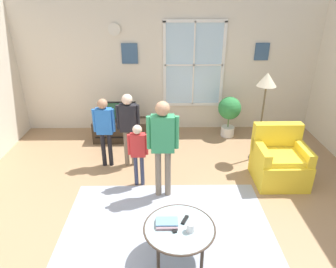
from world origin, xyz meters
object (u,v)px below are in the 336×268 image
(armchair, at_px, (279,162))
(floor_lamp, at_px, (266,88))
(tv_stand, at_px, (123,130))
(potted_plant_by_window, at_px, (229,111))
(person_blue_shirt, at_px, (104,125))
(person_red_shirt, at_px, (138,149))
(coffee_table, at_px, (179,229))
(cup, at_px, (191,227))
(book_stack, at_px, (167,223))
(person_black_shirt, at_px, (128,122))
(remote_near_cup, at_px, (185,220))
(person_green_shirt, at_px, (163,139))
(remote_near_books, at_px, (173,228))
(television, at_px, (121,111))

(armchair, relative_size, floor_lamp, 0.56)
(tv_stand, distance_m, potted_plant_by_window, 2.19)
(person_blue_shirt, height_order, potted_plant_by_window, person_blue_shirt)
(person_red_shirt, distance_m, person_blue_shirt, 0.85)
(armchair, height_order, person_red_shirt, person_red_shirt)
(armchair, distance_m, person_blue_shirt, 2.86)
(coffee_table, height_order, cup, cup)
(book_stack, xyz_separation_m, person_black_shirt, (-0.61, 2.01, 0.33))
(person_red_shirt, bearing_deg, person_blue_shirt, 134.79)
(remote_near_cup, bearing_deg, person_green_shirt, 102.49)
(person_red_shirt, height_order, person_blue_shirt, person_blue_shirt)
(tv_stand, height_order, person_green_shirt, person_green_shirt)
(floor_lamp, bearing_deg, person_red_shirt, -158.71)
(remote_near_books, bearing_deg, book_stack, 133.52)
(person_blue_shirt, bearing_deg, person_green_shirt, -41.91)
(book_stack, height_order, person_green_shirt, person_green_shirt)
(tv_stand, xyz_separation_m, coffee_table, (0.99, -3.05, 0.21))
(armchair, distance_m, person_green_shirt, 1.95)
(armchair, distance_m, remote_near_cup, 2.16)
(cup, xyz_separation_m, potted_plant_by_window, (1.06, 3.27, 0.05))
(person_black_shirt, bearing_deg, television, 104.24)
(person_red_shirt, bearing_deg, television, 105.71)
(tv_stand, distance_m, cup, 3.31)
(television, distance_m, armchair, 3.04)
(cup, bearing_deg, person_green_shirt, 102.99)
(tv_stand, xyz_separation_m, person_green_shirt, (0.81, -1.85, 0.70))
(coffee_table, distance_m, cup, 0.15)
(coffee_table, xyz_separation_m, potted_plant_by_window, (1.17, 3.21, 0.12))
(television, bearing_deg, floor_lamp, -17.32)
(remote_near_books, xyz_separation_m, remote_near_cup, (0.13, 0.13, 0.00))
(tv_stand, xyz_separation_m, floor_lamp, (2.51, -0.79, 1.09))
(cup, xyz_separation_m, person_green_shirt, (-0.29, 1.25, 0.42))
(armchair, xyz_separation_m, person_green_shirt, (-1.82, -0.37, 0.59))
(person_red_shirt, xyz_separation_m, person_black_shirt, (-0.20, 0.61, 0.17))
(tv_stand, bearing_deg, floor_lamp, -17.38)
(television, bearing_deg, person_black_shirt, -75.76)
(remote_near_books, bearing_deg, remote_near_cup, 43.79)
(person_black_shirt, bearing_deg, remote_near_books, -72.08)
(person_blue_shirt, bearing_deg, television, 81.71)
(coffee_table, xyz_separation_m, person_black_shirt, (-0.74, 2.06, 0.38))
(television, height_order, coffee_table, television)
(book_stack, bearing_deg, potted_plant_by_window, 67.53)
(remote_near_cup, bearing_deg, television, 109.76)
(remote_near_books, xyz_separation_m, person_green_shirt, (-0.11, 1.21, 0.45))
(book_stack, relative_size, cup, 2.34)
(tv_stand, height_order, potted_plant_by_window, potted_plant_by_window)
(tv_stand, distance_m, person_red_shirt, 1.70)
(floor_lamp, bearing_deg, armchair, -79.44)
(book_stack, distance_m, person_blue_shirt, 2.26)
(armchair, bearing_deg, floor_lamp, 100.56)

